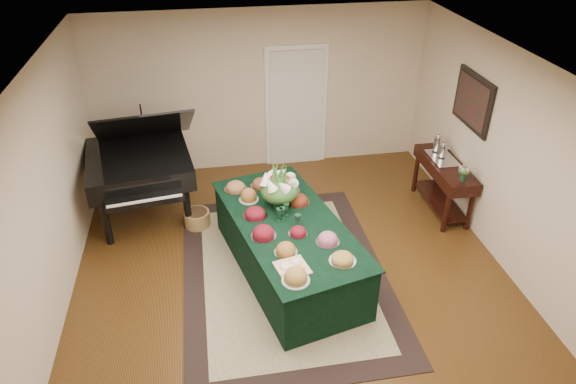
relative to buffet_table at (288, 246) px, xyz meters
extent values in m
plane|color=black|center=(0.04, -0.06, -0.39)|extent=(6.00, 6.00, 0.00)
cube|color=black|center=(-0.06, -0.06, -0.38)|extent=(2.57, 3.60, 0.01)
cube|color=beige|center=(-0.06, -0.06, -0.38)|extent=(2.06, 3.08, 0.01)
cube|color=white|center=(0.64, 2.92, 0.66)|extent=(1.05, 0.04, 2.10)
cube|color=silver|center=(0.64, 2.90, 0.61)|extent=(0.90, 0.06, 2.00)
cube|color=black|center=(0.00, 0.00, -0.01)|extent=(1.69, 2.69, 0.76)
cube|color=black|center=(0.00, 0.00, 0.37)|extent=(1.77, 2.77, 0.02)
cylinder|color=silver|center=(-0.12, -0.59, 0.39)|extent=(0.27, 0.27, 0.01)
ellipsoid|color=#A86B31|center=(-0.12, -0.59, 0.44)|extent=(0.22, 0.22, 0.09)
cylinder|color=silver|center=(0.08, 1.07, 0.39)|extent=(0.26, 0.26, 0.01)
ellipsoid|color=maroon|center=(0.08, 1.07, 0.43)|extent=(0.22, 0.22, 0.07)
cylinder|color=silver|center=(0.14, 0.69, 0.39)|extent=(0.30, 0.30, 0.01)
ellipsoid|color=#B58B41|center=(0.14, 0.69, 0.45)|extent=(0.25, 0.25, 0.11)
cylinder|color=#ACB6AD|center=(-0.42, 0.57, 0.39)|extent=(0.26, 0.26, 0.01)
ellipsoid|color=#A86B31|center=(-0.42, 0.57, 0.45)|extent=(0.21, 0.21, 0.12)
cylinder|color=silver|center=(0.08, -0.28, 0.39)|extent=(0.23, 0.23, 0.01)
ellipsoid|color=maroon|center=(0.08, -0.28, 0.43)|extent=(0.19, 0.19, 0.07)
cylinder|color=silver|center=(0.47, -0.85, 0.39)|extent=(0.30, 0.30, 0.01)
ellipsoid|color=#B58B41|center=(0.47, -0.85, 0.43)|extent=(0.25, 0.25, 0.07)
cylinder|color=silver|center=(0.39, -0.49, 0.39)|extent=(0.28, 0.28, 0.01)
ellipsoid|color=#CB6589|center=(0.39, -0.49, 0.44)|extent=(0.23, 0.23, 0.09)
cylinder|color=silver|center=(0.20, 0.39, 0.39)|extent=(0.31, 0.31, 0.01)
ellipsoid|color=maroon|center=(0.20, 0.39, 0.44)|extent=(0.25, 0.25, 0.08)
cylinder|color=#ACB6AD|center=(-0.10, -1.08, 0.39)|extent=(0.30, 0.30, 0.01)
ellipsoid|color=#B58B41|center=(-0.10, -1.08, 0.45)|extent=(0.25, 0.25, 0.11)
cylinder|color=silver|center=(-0.33, -0.25, 0.39)|extent=(0.31, 0.31, 0.01)
ellipsoid|color=maroon|center=(-0.33, -0.25, 0.44)|extent=(0.26, 0.26, 0.09)
cylinder|color=silver|center=(-0.22, 0.89, 0.39)|extent=(0.30, 0.30, 0.01)
ellipsoid|color=brown|center=(-0.22, 0.89, 0.43)|extent=(0.25, 0.25, 0.08)
cylinder|color=silver|center=(-0.38, 0.19, 0.39)|extent=(0.31, 0.31, 0.01)
ellipsoid|color=maroon|center=(-0.38, 0.19, 0.43)|extent=(0.26, 0.26, 0.08)
cylinder|color=silver|center=(-0.57, 0.86, 0.39)|extent=(0.31, 0.31, 0.01)
ellipsoid|color=#B17246|center=(-0.57, 0.86, 0.43)|extent=(0.26, 0.26, 0.08)
cube|color=tan|center=(-0.10, -0.88, 0.39)|extent=(0.41, 0.41, 0.02)
ellipsoid|color=#EEE8C9|center=(-0.17, -0.85, 0.44)|extent=(0.14, 0.14, 0.08)
ellipsoid|color=#EEE8C9|center=(-0.04, -0.80, 0.44)|extent=(0.12, 0.12, 0.07)
cube|color=orange|center=(-0.04, -0.95, 0.43)|extent=(0.11, 0.11, 0.05)
cylinder|color=#143320|center=(-0.04, 0.37, 0.48)|extent=(0.19, 0.19, 0.19)
ellipsoid|color=#316126|center=(-0.04, 0.37, 0.61)|extent=(0.48, 0.48, 0.32)
cylinder|color=black|center=(-2.36, 0.99, -0.04)|extent=(0.10, 0.10, 0.71)
cylinder|color=black|center=(-1.25, 1.15, -0.04)|extent=(0.10, 0.10, 0.71)
cylinder|color=black|center=(-1.98, 2.32, -0.04)|extent=(0.10, 0.10, 0.71)
cube|color=black|center=(-1.89, 1.67, 0.47)|extent=(1.61, 1.70, 0.30)
cube|color=black|center=(-1.77, 0.82, 0.37)|extent=(1.03, 0.36, 0.10)
cube|color=black|center=(-1.76, 1.84, 0.97)|extent=(1.50, 1.28, 0.78)
cylinder|color=olive|center=(-1.14, 1.21, -0.27)|extent=(0.37, 0.37, 0.23)
cylinder|color=black|center=(2.36, 0.46, -0.08)|extent=(0.07, 0.07, 0.62)
cylinder|color=black|center=(2.72, 0.46, -0.08)|extent=(0.07, 0.07, 0.62)
cylinder|color=black|center=(2.36, 1.59, -0.08)|extent=(0.07, 0.07, 0.62)
cylinder|color=black|center=(2.72, 1.59, -0.08)|extent=(0.07, 0.07, 0.62)
cube|color=black|center=(2.54, 1.03, 0.32)|extent=(0.45, 1.34, 0.18)
cube|color=black|center=(2.54, 1.03, -0.24)|extent=(0.38, 1.18, 0.03)
cube|color=silver|center=(2.54, 1.17, 0.42)|extent=(0.34, 0.58, 0.02)
cylinder|color=#143320|center=(2.54, 0.51, 0.47)|extent=(0.08, 0.08, 0.12)
ellipsoid|color=pink|center=(2.54, 0.51, 0.58)|extent=(0.18, 0.18, 0.12)
cube|color=black|center=(2.76, 1.03, 1.36)|extent=(0.04, 0.95, 0.75)
cube|color=#4E1521|center=(2.74, 1.03, 1.36)|extent=(0.01, 0.82, 0.62)
camera|label=1|loc=(-0.87, -5.09, 4.03)|focal=32.00mm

